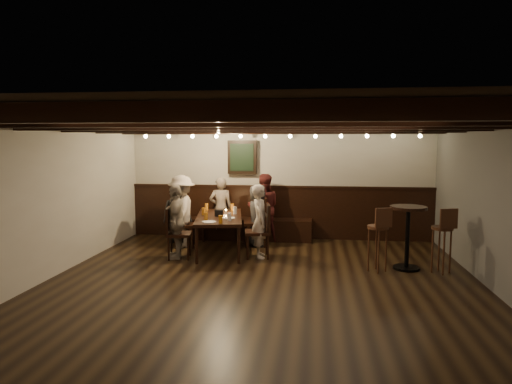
# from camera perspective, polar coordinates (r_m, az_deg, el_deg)

# --- Properties ---
(room) EXTENTS (7.00, 7.00, 7.00)m
(room) POSITION_cam_1_polar(r_m,az_deg,el_deg) (8.62, 0.43, -0.42)
(room) COLOR black
(room) RESTS_ON ground
(dining_table) EXTENTS (1.14, 1.96, 0.69)m
(dining_table) POSITION_cam_1_polar(r_m,az_deg,el_deg) (8.65, -4.62, -3.35)
(dining_table) COLOR black
(dining_table) RESTS_ON floor
(chair_left_near) EXTENTS (0.48, 0.48, 0.91)m
(chair_left_near) POSITION_cam_1_polar(r_m,az_deg,el_deg) (9.20, -9.01, -5.07)
(chair_left_near) COLOR black
(chair_left_near) RESTS_ON floor
(chair_left_far) EXTENTS (0.49, 0.49, 0.92)m
(chair_left_far) POSITION_cam_1_polar(r_m,az_deg,el_deg) (8.33, -9.69, -6.27)
(chair_left_far) COLOR black
(chair_left_far) RESTS_ON floor
(chair_right_near) EXTENTS (0.52, 0.52, 0.98)m
(chair_right_near) POSITION_cam_1_polar(r_m,az_deg,el_deg) (9.15, 0.02, -4.91)
(chair_right_near) COLOR black
(chair_right_near) RESTS_ON floor
(chair_right_far) EXTENTS (0.51, 0.51, 0.97)m
(chair_right_far) POSITION_cam_1_polar(r_m,az_deg,el_deg) (8.28, 0.31, -6.16)
(chair_right_far) COLOR black
(chair_right_far) RESTS_ON floor
(person_bench_left) EXTENTS (0.66, 0.49, 1.23)m
(person_bench_left) POSITION_cam_1_polar(r_m,az_deg,el_deg) (9.61, -9.82, -2.56)
(person_bench_left) COLOR #252528
(person_bench_left) RESTS_ON floor
(person_bench_centre) EXTENTS (0.54, 0.40, 1.34)m
(person_bench_centre) POSITION_cam_1_polar(r_m,az_deg,el_deg) (9.68, -4.42, -2.09)
(person_bench_centre) COLOR gray
(person_bench_centre) RESTS_ON floor
(person_bench_right) EXTENTS (0.77, 0.65, 1.42)m
(person_bench_right) POSITION_cam_1_polar(r_m,az_deg,el_deg) (9.54, 0.97, -1.96)
(person_bench_right) COLOR maroon
(person_bench_right) RESTS_ON floor
(person_left_near) EXTENTS (0.69, 1.00, 1.43)m
(person_left_near) POSITION_cam_1_polar(r_m,az_deg,el_deg) (9.13, -9.25, -2.38)
(person_left_near) COLOR #B2A597
(person_left_near) RESTS_ON floor
(person_left_far) EXTENTS (0.46, 0.82, 1.33)m
(person_left_far) POSITION_cam_1_polar(r_m,az_deg,el_deg) (8.26, -9.95, -3.66)
(person_left_far) COLOR gray
(person_left_far) RESTS_ON floor
(person_right_near) EXTENTS (0.49, 0.67, 1.24)m
(person_right_near) POSITION_cam_1_polar(r_m,az_deg,el_deg) (9.10, 0.20, -2.93)
(person_right_near) COLOR #2B2B2E
(person_right_near) RESTS_ON floor
(person_right_far) EXTENTS (0.40, 0.53, 1.32)m
(person_right_far) POSITION_cam_1_polar(r_m,az_deg,el_deg) (8.21, 0.52, -3.66)
(person_right_far) COLOR #BDB1A0
(person_right_far) RESTS_ON floor
(pint_a) EXTENTS (0.07, 0.07, 0.14)m
(pint_a) POSITION_cam_1_polar(r_m,az_deg,el_deg) (9.33, -6.21, -1.86)
(pint_a) COLOR #BF7219
(pint_a) RESTS_ON dining_table
(pint_b) EXTENTS (0.07, 0.07, 0.14)m
(pint_b) POSITION_cam_1_polar(r_m,az_deg,el_deg) (9.26, -2.95, -1.89)
(pint_b) COLOR #BF7219
(pint_b) RESTS_ON dining_table
(pint_c) EXTENTS (0.07, 0.07, 0.14)m
(pint_c) POSITION_cam_1_polar(r_m,az_deg,el_deg) (8.74, -6.58, -2.43)
(pint_c) COLOR #BF7219
(pint_c) RESTS_ON dining_table
(pint_d) EXTENTS (0.07, 0.07, 0.14)m
(pint_d) POSITION_cam_1_polar(r_m,az_deg,el_deg) (8.82, -2.64, -2.31)
(pint_d) COLOR silver
(pint_d) RESTS_ON dining_table
(pint_e) EXTENTS (0.07, 0.07, 0.14)m
(pint_e) POSITION_cam_1_polar(r_m,az_deg,el_deg) (8.19, -6.28, -3.01)
(pint_e) COLOR #BF7219
(pint_e) RESTS_ON dining_table
(pint_f) EXTENTS (0.07, 0.07, 0.14)m
(pint_f) POSITION_cam_1_polar(r_m,az_deg,el_deg) (8.08, -3.34, -3.12)
(pint_f) COLOR silver
(pint_f) RESTS_ON dining_table
(pint_g) EXTENTS (0.07, 0.07, 0.14)m
(pint_g) POSITION_cam_1_polar(r_m,az_deg,el_deg) (7.83, -4.46, -3.42)
(pint_g) COLOR #BF7219
(pint_g) RESTS_ON dining_table
(plate_near) EXTENTS (0.24, 0.24, 0.01)m
(plate_near) POSITION_cam_1_polar(r_m,az_deg,el_deg) (7.95, -5.88, -3.75)
(plate_near) COLOR white
(plate_near) RESTS_ON dining_table
(plate_far) EXTENTS (0.24, 0.24, 0.01)m
(plate_far) POSITION_cam_1_polar(r_m,az_deg,el_deg) (8.34, -3.46, -3.26)
(plate_far) COLOR white
(plate_far) RESTS_ON dining_table
(condiment_caddy) EXTENTS (0.15, 0.10, 0.12)m
(condiment_caddy) POSITION_cam_1_polar(r_m,az_deg,el_deg) (8.58, -4.64, -2.64)
(condiment_caddy) COLOR black
(condiment_caddy) RESTS_ON dining_table
(candle) EXTENTS (0.05, 0.05, 0.05)m
(candle) POSITION_cam_1_polar(r_m,az_deg,el_deg) (8.93, -3.79, -2.51)
(candle) COLOR beige
(candle) RESTS_ON dining_table
(high_top_table) EXTENTS (0.59, 0.59, 1.04)m
(high_top_table) POSITION_cam_1_polar(r_m,az_deg,el_deg) (7.84, 18.44, -4.29)
(high_top_table) COLOR black
(high_top_table) RESTS_ON floor
(bar_stool_left) EXTENTS (0.37, 0.38, 1.06)m
(bar_stool_left) POSITION_cam_1_polar(r_m,az_deg,el_deg) (7.62, 14.96, -6.73)
(bar_stool_left) COLOR #382112
(bar_stool_left) RESTS_ON floor
(bar_stool_right) EXTENTS (0.36, 0.37, 1.06)m
(bar_stool_right) POSITION_cam_1_polar(r_m,az_deg,el_deg) (7.86, 22.19, -6.58)
(bar_stool_right) COLOR #382112
(bar_stool_right) RESTS_ON floor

